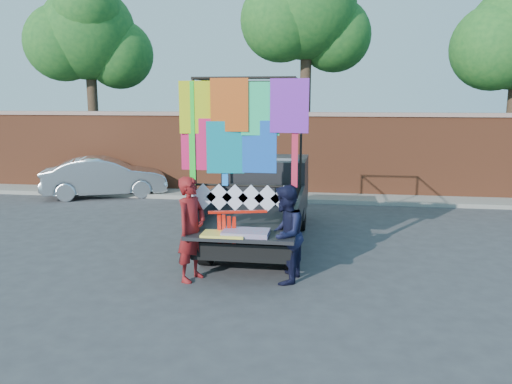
# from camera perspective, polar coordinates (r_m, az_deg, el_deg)

# --- Properties ---
(ground) EXTENTS (90.00, 90.00, 0.00)m
(ground) POSITION_cam_1_polar(r_m,az_deg,el_deg) (9.38, -3.52, -8.28)
(ground) COLOR #38383A
(ground) RESTS_ON ground
(brick_wall) EXTENTS (30.00, 0.45, 2.61)m
(brick_wall) POSITION_cam_1_polar(r_m,az_deg,el_deg) (15.87, 1.69, 4.49)
(brick_wall) COLOR brown
(brick_wall) RESTS_ON ground
(curb) EXTENTS (30.00, 1.20, 0.12)m
(curb) POSITION_cam_1_polar(r_m,az_deg,el_deg) (15.38, 1.35, -0.49)
(curb) COLOR gray
(curb) RESTS_ON ground
(tree_left) EXTENTS (4.20, 3.30, 7.05)m
(tree_left) POSITION_cam_1_polar(r_m,az_deg,el_deg) (18.86, -18.62, 16.48)
(tree_left) COLOR #38281C
(tree_left) RESTS_ON ground
(tree_mid) EXTENTS (4.20, 3.30, 7.73)m
(tree_mid) POSITION_cam_1_polar(r_m,az_deg,el_deg) (17.01, 5.88, 19.63)
(tree_mid) COLOR #38281C
(tree_mid) RESTS_ON ground
(pickup_truck) EXTENTS (2.14, 5.39, 3.39)m
(pickup_truck) POSITION_cam_1_polar(r_m,az_deg,el_deg) (11.07, 0.91, -0.72)
(pickup_truck) COLOR black
(pickup_truck) RESTS_ON ground
(sedan) EXTENTS (3.96, 2.64, 1.24)m
(sedan) POSITION_cam_1_polar(r_m,az_deg,el_deg) (16.25, -16.82, 1.66)
(sedan) COLOR silver
(sedan) RESTS_ON ground
(woman) EXTENTS (0.62, 0.75, 1.78)m
(woman) POSITION_cam_1_polar(r_m,az_deg,el_deg) (8.44, -7.40, -4.22)
(woman) COLOR maroon
(woman) RESTS_ON ground
(man) EXTENTS (0.73, 0.88, 1.65)m
(man) POSITION_cam_1_polar(r_m,az_deg,el_deg) (8.29, 3.33, -4.85)
(man) COLOR black
(man) RESTS_ON ground
(streamer_bundle) EXTENTS (0.96, 0.28, 0.67)m
(streamer_bundle) POSITION_cam_1_polar(r_m,az_deg,el_deg) (8.30, -2.84, -3.60)
(streamer_bundle) COLOR red
(streamer_bundle) RESTS_ON ground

